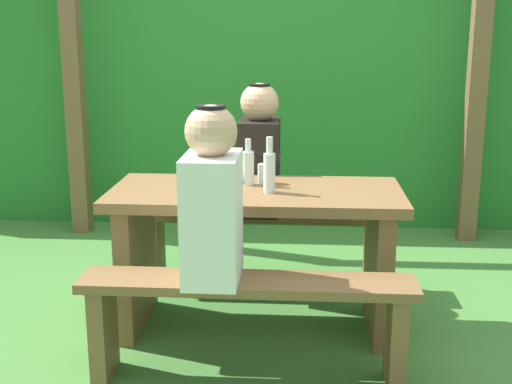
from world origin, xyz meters
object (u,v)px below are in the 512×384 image
person_black_coat (259,154)px  drinking_glass (265,174)px  bottle_left (269,170)px  bottle_right (248,166)px  cell_phone (201,186)px  picnic_table (256,234)px  bench_far (262,233)px  person_white_shirt (212,201)px  bench_near (247,308)px

person_black_coat → drinking_glass: bearing=-82.1°
bottle_left → bottle_right: bearing=126.7°
cell_phone → bottle_right: bearing=29.2°
person_black_coat → cell_phone: (-0.25, -0.50, -0.07)m
picnic_table → bottle_right: 0.33m
person_black_coat → bottle_right: 0.43m
person_black_coat → drinking_glass: person_black_coat is taller
bench_far → cell_phone: 0.69m
bench_far → person_white_shirt: bearing=-97.7°
bench_far → bottle_left: bearing=-83.5°
person_white_shirt → bottle_left: size_ratio=2.73×
bottle_left → person_black_coat: bearing=98.2°
bench_near → drinking_glass: size_ratio=14.50×
person_white_shirt → cell_phone: 0.57m
bottle_left → bottle_right: size_ratio=1.15×
bench_far → bottle_left: 0.77m
drinking_glass → bottle_left: bottle_left is taller
picnic_table → drinking_glass: size_ratio=14.50×
person_white_shirt → bottle_right: bearing=81.1°
person_black_coat → bottle_left: bearing=-81.8°
person_white_shirt → bottle_left: (0.21, 0.47, 0.03)m
bottle_left → cell_phone: bearing=166.6°
picnic_table → bottle_right: bearing=115.7°
drinking_glass → bottle_left: bearing=-81.1°
person_white_shirt → drinking_glass: (0.18, 0.65, -0.03)m
bench_far → person_white_shirt: 1.16m
bench_near → bottle_right: bottle_right is taller
person_white_shirt → person_black_coat: size_ratio=1.00×
drinking_glass → person_black_coat: bearing=97.9°
cell_phone → bottle_left: bearing=-1.3°
drinking_glass → cell_phone: drinking_glass is taller
bench_near → person_white_shirt: (-0.14, 0.00, 0.46)m
bench_near → bottle_right: bearing=94.1°
person_white_shirt → drinking_glass: bearing=74.7°
picnic_table → bench_far: 0.55m
picnic_table → bottle_right: bottle_right is taller
drinking_glass → cell_phone: bearing=-161.0°
bench_near → person_white_shirt: bearing=178.7°
bench_far → cell_phone: size_ratio=10.00×
picnic_table → bench_far: (0.00, 0.53, -0.16)m
person_white_shirt → person_black_coat: (0.12, 1.05, 0.00)m
drinking_glass → cell_phone: size_ratio=0.69×
person_white_shirt → bottle_right: person_white_shirt is taller
bench_near → cell_phone: (-0.27, 0.55, 0.39)m
picnic_table → bench_far: picnic_table is taller
picnic_table → bench_near: 0.55m
drinking_glass → bench_far: bearing=95.4°
bench_far → person_black_coat: (-0.02, -0.00, 0.46)m
bench_far → picnic_table: bearing=-90.0°
person_white_shirt → bottle_right: size_ratio=3.14×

